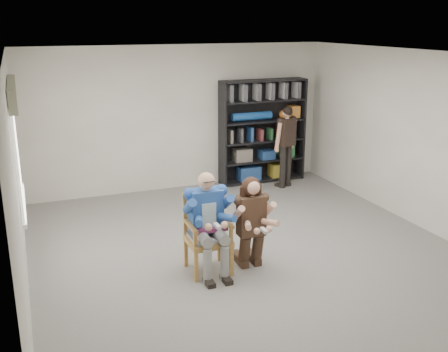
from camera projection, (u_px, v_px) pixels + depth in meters
name	position (u px, v px, depth m)	size (l,w,h in m)	color
room_shell	(254.00, 161.00, 7.06)	(6.00, 7.00, 2.80)	beige
floor	(252.00, 256.00, 7.46)	(6.00, 7.00, 0.01)	slate
window_left	(18.00, 147.00, 6.85)	(0.16, 2.00, 1.75)	white
armchair	(208.00, 234.00, 6.88)	(0.61, 0.59, 1.06)	#9F692C
seated_man	(208.00, 223.00, 6.84)	(0.59, 0.82, 1.37)	#2A4F8E
kneeling_woman	(252.00, 224.00, 6.95)	(0.53, 0.85, 1.26)	#3A2A1D
bookshelf	(263.00, 131.00, 10.68)	(1.80, 0.38, 2.10)	black
standing_man	(286.00, 147.00, 10.35)	(0.50, 0.28, 1.63)	black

